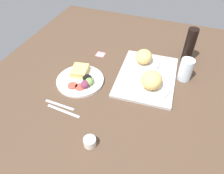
# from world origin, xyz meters

# --- Properties ---
(ground_plane) EXTENTS (1.90, 1.50, 0.03)m
(ground_plane) POSITION_xyz_m (0.00, 0.00, -0.01)
(ground_plane) COLOR #4C3828
(serving_tray) EXTENTS (0.47, 0.36, 0.02)m
(serving_tray) POSITION_xyz_m (-0.17, 0.18, 0.01)
(serving_tray) COLOR #B2B2AD
(serving_tray) RESTS_ON ground_plane
(bread_plate_near) EXTENTS (0.20, 0.20, 0.09)m
(bread_plate_near) POSITION_xyz_m (-0.27, 0.13, 0.05)
(bread_plate_near) COLOR white
(bread_plate_near) RESTS_ON serving_tray
(bread_plate_far) EXTENTS (0.20, 0.20, 0.10)m
(bread_plate_far) POSITION_xyz_m (-0.07, 0.23, 0.06)
(bread_plate_far) COLOR white
(bread_plate_far) RESTS_ON serving_tray
(plate_with_salad) EXTENTS (0.27, 0.27, 0.05)m
(plate_with_salad) POSITION_xyz_m (-0.00, -0.17, 0.02)
(plate_with_salad) COLOR white
(plate_with_salad) RESTS_ON ground_plane
(drinking_glass) EXTENTS (0.08, 0.08, 0.13)m
(drinking_glass) POSITION_xyz_m (-0.24, 0.39, 0.07)
(drinking_glass) COLOR silver
(drinking_glass) RESTS_ON ground_plane
(soda_bottle) EXTENTS (0.06, 0.06, 0.23)m
(soda_bottle) POSITION_xyz_m (-0.42, 0.38, 0.11)
(soda_bottle) COLOR black
(soda_bottle) RESTS_ON ground_plane
(espresso_cup) EXTENTS (0.06, 0.06, 0.04)m
(espresso_cup) POSITION_xyz_m (0.36, 0.05, 0.02)
(espresso_cup) COLOR silver
(espresso_cup) RESTS_ON ground_plane
(fork) EXTENTS (0.02, 0.17, 0.01)m
(fork) POSITION_xyz_m (0.20, -0.19, 0.00)
(fork) COLOR #B7B7BC
(fork) RESTS_ON ground_plane
(knife) EXTENTS (0.03, 0.19, 0.01)m
(knife) POSITION_xyz_m (0.23, -0.15, 0.00)
(knife) COLOR #B7B7BC
(knife) RESTS_ON ground_plane
(sticky_note) EXTENTS (0.06, 0.06, 0.00)m
(sticky_note) POSITION_xyz_m (-0.29, -0.17, 0.00)
(sticky_note) COLOR pink
(sticky_note) RESTS_ON ground_plane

